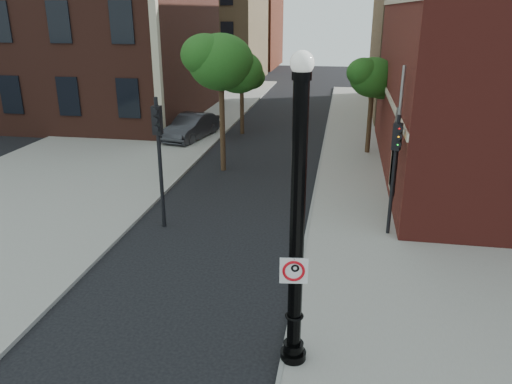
% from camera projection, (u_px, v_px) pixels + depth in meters
% --- Properties ---
extents(ground, '(120.00, 120.00, 0.00)m').
position_uv_depth(ground, '(196.00, 341.00, 11.42)').
color(ground, black).
rests_on(ground, ground).
extents(sidewalk_right, '(8.00, 60.00, 0.12)m').
position_uv_depth(sidewalk_right, '(415.00, 200.00, 19.67)').
color(sidewalk_right, gray).
rests_on(sidewalk_right, ground).
extents(sidewalk_left, '(10.00, 50.00, 0.12)m').
position_uv_depth(sidewalk_left, '(136.00, 137.00, 29.51)').
color(sidewalk_left, gray).
rests_on(sidewalk_left, ground).
extents(curb_edge, '(0.10, 60.00, 0.14)m').
position_uv_depth(curb_edge, '(314.00, 194.00, 20.31)').
color(curb_edge, gray).
rests_on(curb_edge, ground).
extents(bg_building_tan_a, '(12.00, 12.00, 12.00)m').
position_uv_depth(bg_building_tan_a, '(203.00, 21.00, 51.99)').
color(bg_building_tan_a, olive).
rests_on(bg_building_tan_a, ground).
extents(bg_building_red, '(12.00, 12.00, 10.00)m').
position_uv_depth(bg_building_red, '(232.00, 27.00, 65.28)').
color(bg_building_red, maroon).
rests_on(bg_building_red, ground).
extents(lamppost, '(0.55, 0.55, 6.49)m').
position_uv_depth(lamppost, '(297.00, 236.00, 9.69)').
color(lamppost, black).
rests_on(lamppost, ground).
extents(no_parking_sign, '(0.56, 0.12, 0.56)m').
position_uv_depth(no_parking_sign, '(294.00, 271.00, 9.77)').
color(no_parking_sign, white).
rests_on(no_parking_sign, ground).
extents(parked_car, '(2.42, 4.72, 1.48)m').
position_uv_depth(parked_car, '(191.00, 127.00, 28.87)').
color(parked_car, '#2A2A2F').
rests_on(parked_car, ground).
extents(traffic_signal_left, '(0.29, 0.37, 4.51)m').
position_uv_depth(traffic_signal_left, '(158.00, 142.00, 16.40)').
color(traffic_signal_left, black).
rests_on(traffic_signal_left, ground).
extents(traffic_signal_right, '(0.32, 0.36, 4.10)m').
position_uv_depth(traffic_signal_right, '(395.00, 157.00, 15.74)').
color(traffic_signal_right, black).
rests_on(traffic_signal_right, ground).
extents(utility_pole, '(0.11, 0.11, 5.51)m').
position_uv_depth(utility_pole, '(396.00, 151.00, 16.41)').
color(utility_pole, '#999999').
rests_on(utility_pole, ground).
extents(street_tree_a, '(3.44, 3.11, 6.20)m').
position_uv_depth(street_tree_a, '(222.00, 64.00, 21.95)').
color(street_tree_a, '#2F2113').
rests_on(street_tree_a, ground).
extents(street_tree_b, '(2.56, 2.32, 4.62)m').
position_uv_depth(street_tree_b, '(242.00, 73.00, 29.26)').
color(street_tree_b, '#2F2113').
rests_on(street_tree_b, ground).
extents(street_tree_c, '(2.75, 2.48, 4.95)m').
position_uv_depth(street_tree_c, '(373.00, 79.00, 24.86)').
color(street_tree_c, '#2F2113').
rests_on(street_tree_c, ground).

